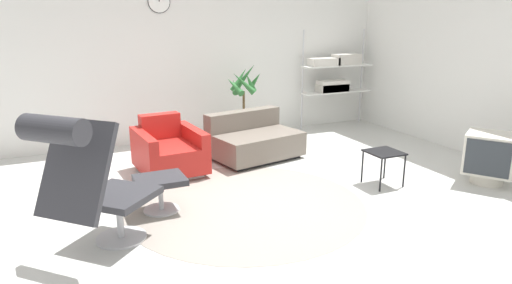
% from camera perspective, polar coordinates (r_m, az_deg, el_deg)
% --- Properties ---
extents(ground_plane, '(12.00, 12.00, 0.00)m').
position_cam_1_polar(ground_plane, '(5.00, 1.23, -7.04)').
color(ground_plane, silver).
extents(wall_back, '(12.00, 0.09, 2.80)m').
position_cam_1_polar(wall_back, '(7.29, -8.57, 11.23)').
color(wall_back, silver).
rests_on(wall_back, ground_plane).
extents(wall_right, '(0.06, 12.00, 2.80)m').
position_cam_1_polar(wall_right, '(6.84, 28.29, 9.33)').
color(wall_right, silver).
rests_on(wall_right, ground_plane).
extents(round_rug, '(2.50, 2.50, 0.01)m').
position_cam_1_polar(round_rug, '(4.83, -1.29, -7.81)').
color(round_rug, gray).
rests_on(round_rug, ground_plane).
extents(lounge_chair, '(1.09, 1.09, 1.24)m').
position_cam_1_polar(lounge_chair, '(3.80, -20.32, -3.65)').
color(lounge_chair, '#BCBCC1').
rests_on(lounge_chair, ground_plane).
extents(ottoman, '(0.49, 0.42, 0.36)m').
position_cam_1_polar(ottoman, '(4.69, -11.89, -5.37)').
color(ottoman, '#BCBCC1').
rests_on(ottoman, ground_plane).
extents(armchair_red, '(0.82, 0.95, 0.70)m').
position_cam_1_polar(armchair_red, '(5.84, -10.85, -1.27)').
color(armchair_red, silver).
rests_on(armchair_red, ground_plane).
extents(couch_low, '(1.31, 1.03, 0.63)m').
position_cam_1_polar(couch_low, '(6.33, -0.32, 0.10)').
color(couch_low, black).
rests_on(couch_low, ground_plane).
extents(side_table, '(0.38, 0.38, 0.41)m').
position_cam_1_polar(side_table, '(5.48, 15.71, -1.64)').
color(side_table, black).
rests_on(side_table, ground_plane).
extents(crt_television, '(0.69, 0.71, 0.60)m').
position_cam_1_polar(crt_television, '(5.99, 27.16, -1.61)').
color(crt_television, beige).
rests_on(crt_television, ground_plane).
extents(potted_plant, '(0.52, 0.52, 1.23)m').
position_cam_1_polar(potted_plant, '(7.03, -1.53, 4.17)').
color(potted_plant, silver).
rests_on(potted_plant, ground_plane).
extents(shelf_unit, '(1.30, 0.28, 1.70)m').
position_cam_1_polar(shelf_unit, '(8.12, 9.83, 8.20)').
color(shelf_unit, '#BCBCC1').
rests_on(shelf_unit, ground_plane).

